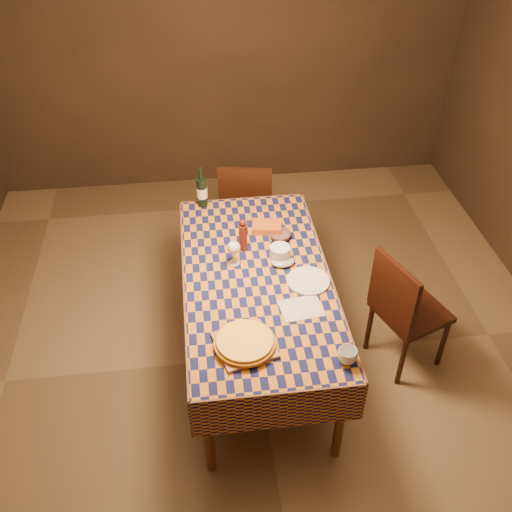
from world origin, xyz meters
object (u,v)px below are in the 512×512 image
at_px(pizza, 245,342).
at_px(white_plate, 308,281).
at_px(cutting_board, 245,345).
at_px(chair_right, 403,307).
at_px(wine_bottle, 202,192).
at_px(chair_far, 246,205).
at_px(dining_table, 257,286).
at_px(bowl, 280,236).

height_order(pizza, white_plate, pizza).
height_order(cutting_board, white_plate, cutting_board).
distance_m(pizza, chair_right, 1.21).
bearing_deg(cutting_board, wine_bottle, 96.27).
bearing_deg(chair_far, cutting_board, -96.53).
bearing_deg(pizza, dining_table, 76.20).
bearing_deg(chair_far, bowl, -79.67).
bearing_deg(cutting_board, pizza, 0.00).
bearing_deg(wine_bottle, chair_right, -38.72).
bearing_deg(chair_right, bowl, 144.88).
relative_size(dining_table, cutting_board, 6.07).
bearing_deg(white_plate, bowl, 102.71).
bearing_deg(cutting_board, dining_table, 76.20).
height_order(bowl, wine_bottle, wine_bottle).
bearing_deg(wine_bottle, white_plate, -57.10).
relative_size(wine_bottle, white_plate, 1.16).
height_order(dining_table, chair_far, chair_far).
xyz_separation_m(pizza, white_plate, (0.46, 0.49, -0.03)).
distance_m(cutting_board, chair_right, 1.21).
height_order(cutting_board, bowl, bowl).
relative_size(bowl, wine_bottle, 0.48).
bearing_deg(cutting_board, white_plate, 46.92).
distance_m(bowl, chair_right, 0.95).
bearing_deg(chair_far, white_plate, -78.79).
height_order(wine_bottle, white_plate, wine_bottle).
relative_size(pizza, bowl, 3.05).
distance_m(wine_bottle, chair_right, 1.65).
height_order(dining_table, white_plate, white_plate).
relative_size(cutting_board, chair_right, 0.33).
distance_m(dining_table, chair_right, 0.98).
xyz_separation_m(pizza, chair_far, (0.20, 1.77, -0.28)).
xyz_separation_m(wine_bottle, chair_far, (0.36, 0.33, -0.36)).
bearing_deg(chair_far, dining_table, -92.92).
bearing_deg(bowl, dining_table, -118.81).
height_order(dining_table, wine_bottle, wine_bottle).
height_order(bowl, white_plate, bowl).
relative_size(cutting_board, pizza, 0.67).
xyz_separation_m(wine_bottle, white_plate, (0.61, -0.95, -0.11)).
xyz_separation_m(cutting_board, white_plate, (0.46, 0.49, -0.00)).
bearing_deg(wine_bottle, dining_table, -70.84).
relative_size(cutting_board, chair_far, 0.33).
xyz_separation_m(chair_far, chair_right, (0.90, -1.34, 0.00)).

